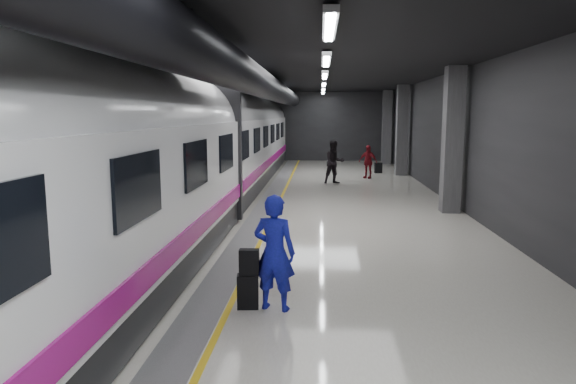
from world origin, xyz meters
name	(u,v)px	position (x,y,z in m)	size (l,w,h in m)	color
ground	(303,223)	(0.00, 0.00, 0.00)	(40.00, 40.00, 0.00)	silver
platform_hall	(295,97)	(-0.29, 0.96, 3.54)	(10.02, 40.02, 4.51)	black
train	(188,150)	(-3.25, 0.00, 2.07)	(3.05, 38.00, 4.05)	black
traveler_main	(274,253)	(-0.22, -6.48, 0.92)	(0.67, 0.44, 1.84)	#191ABC
suitcase_main	(248,291)	(-0.65, -6.46, 0.27)	(0.33, 0.21, 0.55)	black
shoulder_bag	(249,262)	(-0.62, -6.46, 0.75)	(0.31, 0.16, 0.41)	black
traveler_far_a	(334,162)	(1.09, 8.48, 0.96)	(0.93, 0.73, 1.92)	black
traveler_far_b	(368,162)	(2.76, 10.56, 0.80)	(0.93, 0.39, 1.59)	maroon
suitcase_far	(378,168)	(3.51, 12.77, 0.27)	(0.37, 0.24, 0.55)	black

